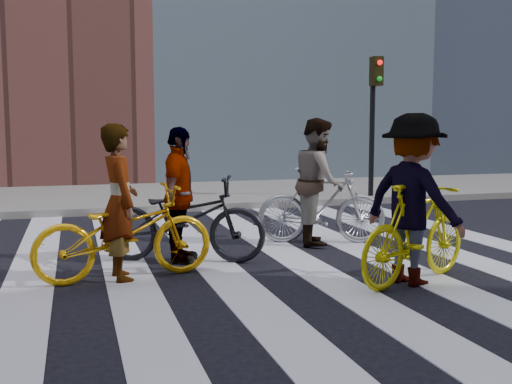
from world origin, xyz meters
name	(u,v)px	position (x,y,z in m)	size (l,w,h in m)	color
ground	(260,265)	(0.00, 0.00, 0.00)	(100.00, 100.00, 0.00)	black
sidewalk_far	(169,195)	(0.00, 7.50, 0.07)	(100.00, 5.00, 0.15)	slate
zebra_crosswalk	(260,265)	(0.00, 0.00, 0.01)	(8.25, 10.00, 0.01)	silver
traffic_signal	(374,104)	(4.40, 5.32, 2.28)	(0.22, 0.42, 3.33)	black
bike_yellow_left	(125,233)	(-1.69, -0.19, 0.54)	(0.72, 2.06, 1.08)	#DC9D0C
bike_silver_mid	(321,205)	(1.32, 1.12, 0.58)	(0.54, 1.92, 1.15)	#B0B4BB
bike_yellow_right	(416,233)	(1.41, -1.32, 0.57)	(0.53, 1.88, 1.13)	#CBC30B
bike_dark_rear	(183,219)	(-0.89, 0.49, 0.56)	(0.75, 2.14, 1.12)	black
rider_left	(119,203)	(-1.74, -0.19, 0.89)	(0.65, 0.43, 1.79)	slate
rider_mid	(319,181)	(1.27, 1.12, 0.94)	(0.91, 0.71, 1.88)	slate
rider_right	(413,199)	(1.36, -1.32, 0.95)	(1.23, 0.71, 1.90)	slate
rider_rear	(179,195)	(-0.94, 0.49, 0.88)	(1.03, 0.43, 1.76)	slate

